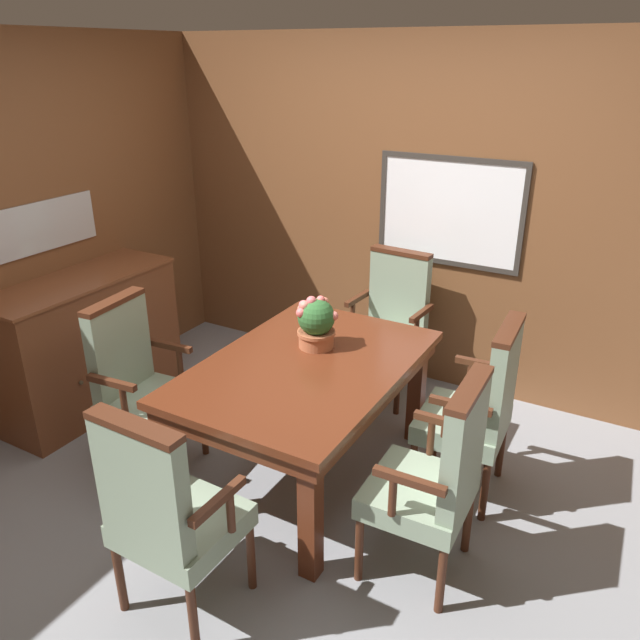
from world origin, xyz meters
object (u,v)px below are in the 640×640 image
chair_head_far (391,319)px  chair_right_near (437,475)px  dining_table (307,379)px  chair_left_near (138,380)px  chair_right_far (479,405)px  potted_plant (316,322)px  sideboard_cabinet (88,343)px  chair_head_near (166,510)px

chair_head_far → chair_right_near: bearing=-55.7°
dining_table → chair_left_near: size_ratio=1.46×
chair_right_far → potted_plant: size_ratio=3.35×
chair_right_far → sideboard_cabinet: size_ratio=0.79×
chair_right_near → chair_head_far: (-0.89, 1.53, 0.00)m
chair_left_near → potted_plant: 1.08m
potted_plant → sideboard_cabinet: bearing=-171.6°
chair_right_near → chair_left_near: (-1.80, -0.02, 0.00)m
sideboard_cabinet → chair_head_far: bearing=34.9°
chair_right_far → chair_head_far: size_ratio=1.00×
chair_head_far → chair_right_far: bearing=-39.8°
chair_head_near → chair_right_near: bearing=-137.9°
dining_table → chair_head_far: size_ratio=1.46×
chair_head_far → chair_head_near: bearing=-86.2°
dining_table → potted_plant: 0.33m
chair_head_far → chair_left_near: same height
chair_right_far → chair_left_near: size_ratio=1.00×
chair_right_near → chair_left_near: same height
dining_table → sideboard_cabinet: size_ratio=1.16×
potted_plant → chair_head_near: bearing=-87.7°
chair_head_near → chair_right_far: (0.89, 1.46, 0.00)m
chair_head_near → potted_plant: size_ratio=3.35×
dining_table → chair_head_near: chair_head_near is taller
dining_table → chair_left_near: 0.99m
chair_head_near → chair_left_near: same height
chair_head_near → chair_left_near: size_ratio=1.00×
dining_table → chair_head_near: 1.14m
chair_left_near → sideboard_cabinet: size_ratio=0.79×
chair_left_near → chair_right_far: bearing=-73.8°
chair_head_far → sideboard_cabinet: (-1.73, -1.21, -0.09)m
chair_right_far → chair_left_near: bearing=-71.8°
chair_right_far → chair_right_near: bearing=-2.3°
chair_right_near → potted_plant: 1.15m
chair_right_near → chair_head_near: bearing=-50.6°
sideboard_cabinet → chair_left_near: bearing=-22.3°
potted_plant → dining_table: bearing=-74.0°
dining_table → chair_left_near: (-0.91, -0.37, -0.08)m
chair_right_far → chair_head_far: same height
chair_head_far → potted_plant: size_ratio=3.35×
chair_right_near → chair_head_far: 1.77m
chair_left_near → dining_table: bearing=-72.7°
chair_head_near → chair_right_far: bearing=-120.1°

